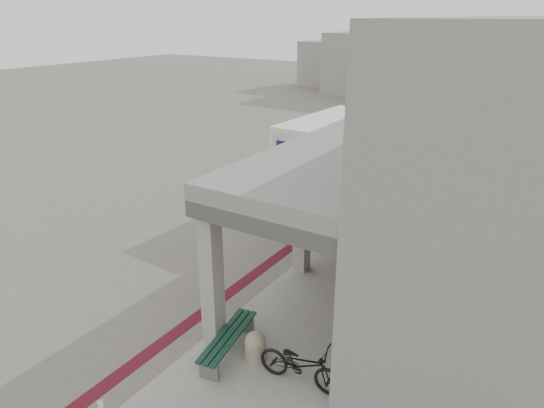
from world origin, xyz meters
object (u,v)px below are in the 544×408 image
Objects in this scene: fedex_truck at (345,152)px; bicycle_black at (301,364)px; utility_cabinet at (407,272)px; bench at (228,340)px.

fedex_truck is 11.81m from bicycle_black.
fedex_truck is at bearing 134.52° from utility_cabinet.
bicycle_black is (-0.61, -4.76, 0.01)m from utility_cabinet.
utility_cabinet is (4.74, -6.24, -1.19)m from fedex_truck.
utility_cabinet is 0.51× the size of bicycle_black.
fedex_truck is at bearing 16.42° from bicycle_black.
fedex_truck is 8.57× the size of utility_cabinet.
bench is (2.34, -11.03, -1.31)m from fedex_truck.
utility_cabinet is at bearing -50.10° from fedex_truck.
bench is at bearing -109.27° from utility_cabinet.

